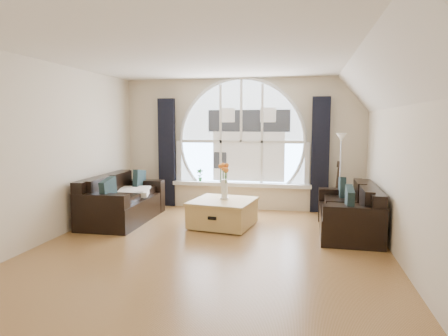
% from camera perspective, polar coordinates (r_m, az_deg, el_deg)
% --- Properties ---
extents(ground, '(5.00, 5.50, 0.01)m').
position_cam_1_polar(ground, '(5.82, -1.80, -11.34)').
color(ground, brown).
rests_on(ground, ground).
extents(ceiling, '(5.00, 5.50, 0.01)m').
position_cam_1_polar(ceiling, '(5.61, -1.90, 15.92)').
color(ceiling, silver).
rests_on(ceiling, ground).
extents(wall_back, '(5.00, 0.01, 2.70)m').
position_cam_1_polar(wall_back, '(8.25, 2.56, 3.51)').
color(wall_back, beige).
rests_on(wall_back, ground).
extents(wall_front, '(5.00, 0.01, 2.70)m').
position_cam_1_polar(wall_front, '(2.96, -14.18, -2.12)').
color(wall_front, beige).
rests_on(wall_front, ground).
extents(wall_left, '(0.01, 5.50, 2.70)m').
position_cam_1_polar(wall_left, '(6.59, -23.52, 2.21)').
color(wall_left, beige).
rests_on(wall_left, ground).
extents(wall_right, '(0.01, 5.50, 2.70)m').
position_cam_1_polar(wall_right, '(5.54, 24.20, 1.46)').
color(wall_right, beige).
rests_on(wall_right, ground).
extents(attic_slope, '(0.92, 5.50, 0.72)m').
position_cam_1_polar(attic_slope, '(5.50, 21.58, 11.99)').
color(attic_slope, silver).
rests_on(attic_slope, ground).
extents(arched_window, '(2.60, 0.06, 2.15)m').
position_cam_1_polar(arched_window, '(8.21, 2.54, 5.41)').
color(arched_window, silver).
rests_on(arched_window, wall_back).
extents(window_sill, '(2.90, 0.22, 0.08)m').
position_cam_1_polar(window_sill, '(8.24, 2.42, -2.37)').
color(window_sill, white).
rests_on(window_sill, wall_back).
extents(window_frame, '(2.76, 0.08, 2.15)m').
position_cam_1_polar(window_frame, '(8.18, 2.50, 5.41)').
color(window_frame, white).
rests_on(window_frame, wall_back).
extents(neighbor_house, '(1.70, 0.02, 1.50)m').
position_cam_1_polar(neighbor_house, '(8.17, 3.56, 4.53)').
color(neighbor_house, silver).
rests_on(neighbor_house, wall_back).
extents(curtain_left, '(0.35, 0.12, 2.30)m').
position_cam_1_polar(curtain_left, '(8.54, -8.25, 2.21)').
color(curtain_left, black).
rests_on(curtain_left, ground).
extents(curtain_right, '(0.35, 0.12, 2.30)m').
position_cam_1_polar(curtain_right, '(8.05, 13.75, 1.82)').
color(curtain_right, black).
rests_on(curtain_right, ground).
extents(sofa_left, '(0.95, 1.87, 0.83)m').
position_cam_1_polar(sofa_left, '(7.45, -14.40, -4.39)').
color(sofa_left, black).
rests_on(sofa_left, ground).
extents(sofa_right, '(0.91, 1.77, 0.78)m').
position_cam_1_polar(sofa_right, '(6.70, 17.53, -5.70)').
color(sofa_right, black).
rests_on(sofa_right, ground).
extents(coffee_chest, '(1.17, 1.17, 0.50)m').
position_cam_1_polar(coffee_chest, '(6.87, -0.15, -6.37)').
color(coffee_chest, tan).
rests_on(coffee_chest, ground).
extents(throw_blanket, '(0.66, 0.66, 0.10)m').
position_cam_1_polar(throw_blanket, '(7.59, -12.87, -3.38)').
color(throw_blanket, silver).
rests_on(throw_blanket, sofa_left).
extents(vase_flowers, '(0.24, 0.24, 0.70)m').
position_cam_1_polar(vase_flowers, '(6.84, 0.06, -1.32)').
color(vase_flowers, white).
rests_on(vase_flowers, coffee_chest).
extents(floor_lamp, '(0.24, 0.24, 1.60)m').
position_cam_1_polar(floor_lamp, '(7.73, 16.46, -1.05)').
color(floor_lamp, '#B2B2B2').
rests_on(floor_lamp, ground).
extents(guitar, '(0.43, 0.37, 1.06)m').
position_cam_1_polar(guitar, '(8.01, 16.09, -2.73)').
color(guitar, olive).
rests_on(guitar, ground).
extents(potted_plant, '(0.15, 0.11, 0.27)m').
position_cam_1_polar(potted_plant, '(8.39, -3.51, -1.00)').
color(potted_plant, '#1E6023').
rests_on(potted_plant, window_sill).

